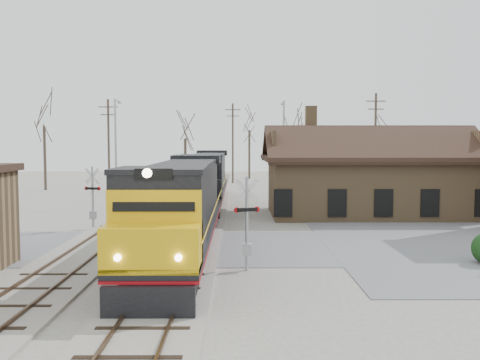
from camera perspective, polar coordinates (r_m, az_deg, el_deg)
The scene contains 20 objects.
ground at distance 26.92m, azimuth -5.80°, elevation -7.13°, with size 140.00×140.00×0.00m, color #A6A096.
road at distance 26.92m, azimuth -5.80°, elevation -7.10°, with size 60.00×9.00×0.03m, color slate.
track_main at distance 41.68m, azimuth -3.78°, elevation -3.07°, with size 3.40×90.00×0.24m.
track_siding at distance 42.21m, azimuth -9.89°, elevation -3.03°, with size 3.40×90.00×0.24m.
depot at distance 39.51m, azimuth 13.55°, elevation -0.15°, with size 15.20×9.31×7.90m.
locomotive_lead at distance 24.81m, azimuth -6.24°, elevation -2.67°, with size 2.96×19.85×4.41m.
locomotive_trailing at distance 44.81m, azimuth -3.52°, elevation 0.32°, with size 2.96×19.85×4.17m.
crossbuck_near at distance 21.70m, azimuth 0.73°, elevation -4.95°, with size 1.07×0.40×3.83m.
crossbuck_far at distance 33.20m, azimuth -15.44°, elevation -2.02°, with size 1.06×0.38×3.78m.
streetlight_a at distance 44.52m, azimuth -13.08°, elevation 3.52°, with size 0.25×2.04×8.72m.
streetlight_b at distance 46.87m, azimuth 4.66°, elevation 3.69°, with size 0.25×2.04×8.82m.
streetlight_c at distance 63.72m, azimuth 6.55°, elevation 3.53°, with size 0.25×2.04×8.32m.
utility_pole_a at distance 57.24m, azimuth -13.83°, elevation 3.76°, with size 2.00×0.24×9.68m.
utility_pole_b at distance 68.50m, azimuth -0.78°, elevation 4.12°, with size 2.00×0.24×10.20m.
utility_pole_c at distance 55.85m, azimuth 14.23°, elevation 4.00°, with size 2.00×0.24×10.17m.
tree_a at distance 62.45m, azimuth -20.20°, elevation 6.49°, with size 4.68×4.68×11.47m.
tree_b at distance 62.11m, azimuth -5.87°, elevation 5.28°, with size 3.79×3.79×9.28m.
tree_c at distance 77.08m, azimuth 1.00°, elevation 6.20°, with size 4.67×4.67×11.44m.
tree_d at distance 66.39m, azimuth 5.76°, elevation 5.82°, with size 4.20×4.20×10.28m.
tree_e at distance 69.57m, azimuth 15.28°, elevation 4.47°, with size 3.41×3.41×8.35m.
Camera 1 is at (2.62, -26.28, 5.19)m, focal length 40.00 mm.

